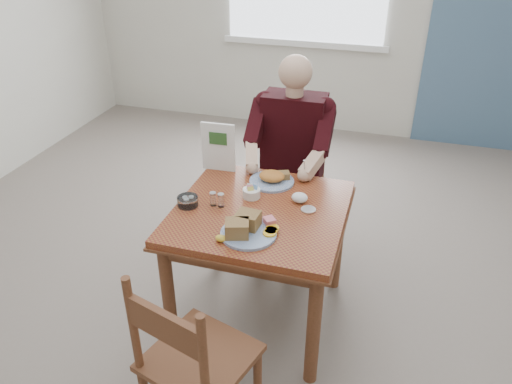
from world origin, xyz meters
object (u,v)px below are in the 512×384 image
(table, at_px, (260,226))
(chair_near, at_px, (193,363))
(near_plate, at_px, (247,228))
(far_plate, at_px, (273,178))
(diner, at_px, (291,146))
(chair_far, at_px, (292,184))

(table, relative_size, chair_near, 0.97)
(near_plate, distance_m, far_plate, 0.55)
(chair_near, distance_m, near_plate, 0.68)
(diner, bearing_deg, near_plate, -89.88)
(chair_near, relative_size, near_plate, 2.94)
(diner, bearing_deg, chair_far, 90.01)
(far_plate, bearing_deg, table, -87.65)
(near_plate, bearing_deg, far_plate, 91.51)
(chair_far, bearing_deg, chair_near, -91.64)
(chair_near, bearing_deg, far_plate, 88.28)
(table, height_order, chair_far, chair_far)
(chair_far, bearing_deg, table, -90.00)
(chair_far, height_order, near_plate, chair_far)
(table, bearing_deg, diner, 90.00)
(table, relative_size, chair_far, 0.97)
(chair_near, height_order, far_plate, chair_near)
(chair_far, bearing_deg, diner, -89.99)
(near_plate, bearing_deg, chair_near, -94.62)
(chair_near, height_order, diner, diner)
(diner, bearing_deg, far_plate, -91.77)
(table, bearing_deg, chair_far, 90.00)
(near_plate, height_order, far_plate, near_plate)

